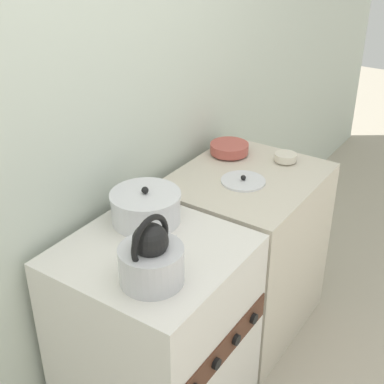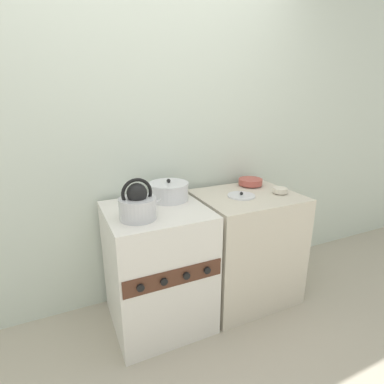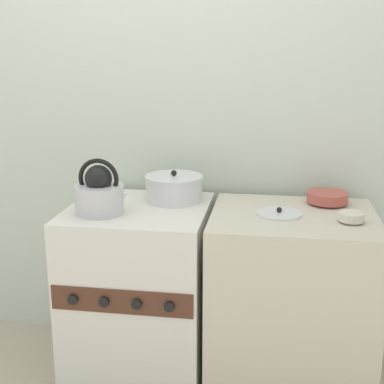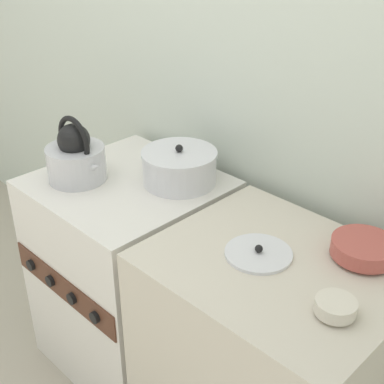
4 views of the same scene
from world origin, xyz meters
name	(u,v)px [view 1 (image 1 of 4)]	position (x,y,z in m)	size (l,w,h in m)	color
wall_back	(64,126)	(0.00, 0.70, 1.25)	(7.00, 0.06, 2.50)	silver
stove	(156,336)	(0.00, 0.32, 0.43)	(0.65, 0.65, 0.85)	silver
counter	(243,252)	(0.71, 0.31, 0.43)	(0.73, 0.62, 0.86)	beige
kettle	(152,258)	(-0.14, 0.20, 0.94)	(0.27, 0.22, 0.25)	silver
cooking_pot	(146,207)	(0.15, 0.46, 0.92)	(0.28, 0.28, 0.15)	silver
enamel_bowl	(229,148)	(0.87, 0.50, 0.89)	(0.19, 0.19, 0.06)	#B75147
small_ceramic_bowl	(286,157)	(0.95, 0.23, 0.88)	(0.11, 0.11, 0.04)	beige
loose_pot_lid	(243,181)	(0.65, 0.30, 0.86)	(0.20, 0.20, 0.03)	silver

